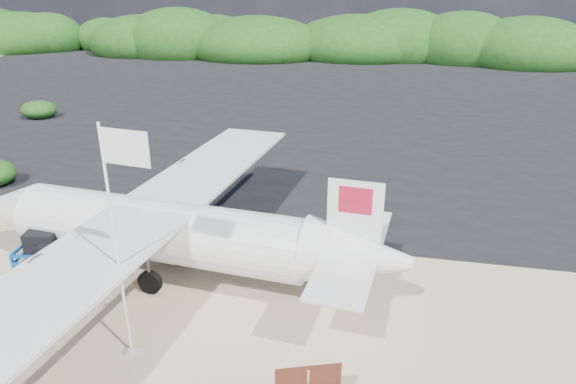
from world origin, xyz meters
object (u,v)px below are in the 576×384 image
(baggage_cart, at_px, (71,279))
(crew_b, at_px, (265,242))
(flagpole, at_px, (131,351))
(crew_a, at_px, (166,211))

(baggage_cart, xyz_separation_m, crew_b, (6.10, 2.33, 0.83))
(baggage_cart, bearing_deg, crew_b, 12.09)
(baggage_cart, distance_m, crew_b, 6.59)
(baggage_cart, bearing_deg, flagpole, -46.77)
(flagpole, xyz_separation_m, crew_b, (2.41, 5.21, 0.83))
(baggage_cart, xyz_separation_m, flagpole, (3.69, -2.88, 0.00))
(crew_a, xyz_separation_m, crew_b, (4.35, -1.60, -0.06))
(baggage_cart, xyz_separation_m, crew_a, (1.75, 3.93, 0.89))
(crew_a, bearing_deg, crew_b, -177.76)
(baggage_cart, relative_size, crew_b, 1.86)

